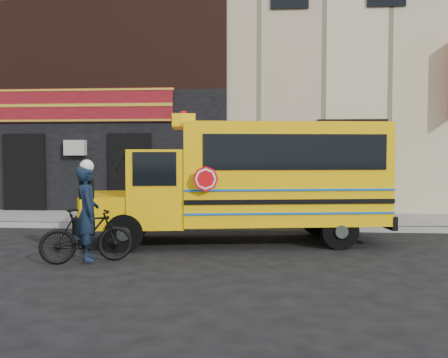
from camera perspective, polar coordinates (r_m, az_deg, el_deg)
ground at (r=10.99m, az=-1.91°, el=-7.90°), size 120.00×120.00×0.00m
curb at (r=13.53m, az=-0.63°, el=-5.52°), size 40.00×0.20×0.15m
sidewalk at (r=15.01m, az=-0.09°, el=-4.67°), size 40.00×3.00×0.15m
building at (r=21.60m, az=1.25°, el=13.80°), size 20.00×10.70×12.00m
school_bus at (r=11.55m, az=3.30°, el=0.17°), size 7.14×3.14×2.92m
bicycle at (r=9.83m, az=-15.40°, el=-6.24°), size 1.77×1.16×1.04m
cyclist at (r=9.79m, az=-15.34°, el=-4.04°), size 0.66×0.77×1.79m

